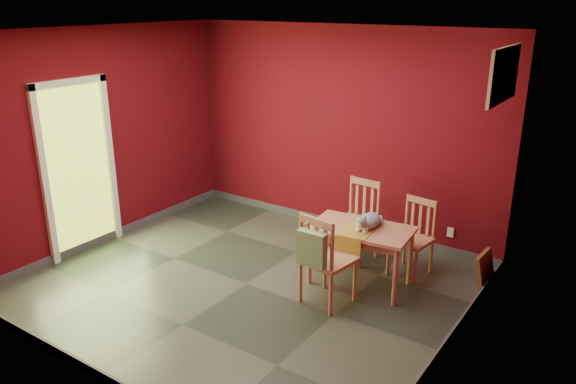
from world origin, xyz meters
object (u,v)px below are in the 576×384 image
Objects in this scene: dining_table at (361,235)px; chair_far_right at (413,237)px; chair_far_left at (357,219)px; tote_bag at (312,249)px; cat at (369,218)px; chair_near at (325,258)px; picture_frame at (485,270)px.

dining_table is 1.29× the size of chair_far_right.
chair_far_right is (0.72, -0.03, -0.04)m from chair_far_left.
chair_far_left is 1.44m from tote_bag.
chair_far_right is at bearing 38.20° from cat.
cat is at bearing 32.16° from dining_table.
dining_table is 1.19× the size of chair_far_left.
chair_near is at bearing 84.40° from tote_bag.
chair_near is 0.70m from cat.
chair_near reaches higher than dining_table.
picture_frame is at bearing 31.22° from dining_table.
tote_bag is (-0.02, -0.23, 0.19)m from chair_near.
tote_bag is (-0.50, -1.38, 0.25)m from chair_far_right.
dining_table is at bearing -148.78° from picture_frame.
tote_bag is at bearing -109.69° from chair_far_right.
chair_far_left is 2.25× the size of tote_bag.
cat is (-0.30, -0.53, 0.33)m from chair_far_right.
cat is (0.19, 0.85, 0.08)m from tote_bag.
cat is 1.41m from picture_frame.
dining_table is at bearing 81.20° from tote_bag.
tote_bag is (-0.12, -0.81, 0.11)m from dining_table.
picture_frame is (0.79, 0.13, -0.25)m from chair_far_right.
chair_far_right is 0.70m from cat.
chair_far_left is at bearing 99.16° from tote_bag.
chair_near is 1.83m from picture_frame.
chair_far_right is at bearing 70.31° from tote_bag.
chair_far_left reaches higher than chair_far_right.
dining_table is 2.81× the size of picture_frame.
picture_frame is (1.10, 0.66, -0.58)m from cat.
chair_far_left reaches higher than picture_frame.
chair_near reaches higher than chair_far_left.
tote_bag reaches higher than cat.
dining_table is 2.62× the size of cat.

